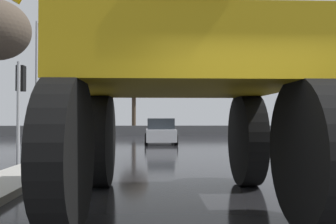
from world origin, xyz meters
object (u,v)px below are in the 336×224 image
object	(u,v)px
sedan_ahead	(160,132)
bare_tree_far_center	(134,86)
traffic_signal_near_right	(314,87)
streetlight_far_right	(315,64)
traffic_signal_near_left	(20,90)
traffic_signal_far_left	(109,108)
bare_tree_right	(315,69)
streetlight_far_left	(39,74)
oversize_sprayer	(180,75)

from	to	relation	value
sedan_ahead	bare_tree_far_center	size ratio (longest dim) A/B	0.66
traffic_signal_near_right	bare_tree_far_center	distance (m)	26.11
streetlight_far_right	bare_tree_far_center	distance (m)	18.61
traffic_signal_near_left	traffic_signal_near_right	size ratio (longest dim) A/B	0.95
bare_tree_far_center	streetlight_far_right	bearing A→B (deg)	-48.72
traffic_signal_far_left	bare_tree_far_center	bearing A→B (deg)	74.48
traffic_signal_near_right	bare_tree_right	size ratio (longest dim) A/B	0.52
sedan_ahead	traffic_signal_near_left	bearing A→B (deg)	153.75
sedan_ahead	streetlight_far_right	size ratio (longest dim) A/B	0.45
traffic_signal_near_right	streetlight_far_left	world-z (taller)	streetlight_far_left
traffic_signal_near_right	traffic_signal_far_left	distance (m)	20.68
sedan_ahead	bare_tree_right	world-z (taller)	bare_tree_right
streetlight_far_left	streetlight_far_right	bearing A→B (deg)	-6.96
sedan_ahead	bare_tree_right	xyz separation A→B (m)	(12.12, 5.50, 4.68)
traffic_signal_near_left	bare_tree_right	distance (m)	23.18
oversize_sprayer	streetlight_far_left	bearing A→B (deg)	23.48
oversize_sprayer	traffic_signal_far_left	world-z (taller)	oversize_sprayer
oversize_sprayer	traffic_signal_near_left	distance (m)	7.53
oversize_sprayer	traffic_signal_near_left	xyz separation A→B (m)	(-4.75, 5.84, 0.19)
traffic_signal_near_right	streetlight_far_right	distance (m)	12.38
traffic_signal_near_left	streetlight_far_right	xyz separation A→B (m)	(14.90, 11.00, 2.61)
oversize_sprayer	bare_tree_far_center	bearing A→B (deg)	4.42
oversize_sprayer	traffic_signal_far_left	size ratio (longest dim) A/B	1.59
traffic_signal_near_left	traffic_signal_far_left	xyz separation A→B (m)	(0.86, 18.64, 0.01)
oversize_sprayer	sedan_ahead	xyz separation A→B (m)	(0.12, 15.83, -1.50)
streetlight_far_left	oversize_sprayer	bearing A→B (deg)	-67.00
traffic_signal_near_left	streetlight_far_right	world-z (taller)	streetlight_far_right
streetlight_far_left	bare_tree_right	bearing A→B (deg)	6.32
traffic_signal_far_left	oversize_sprayer	bearing A→B (deg)	-80.97
traffic_signal_near_left	bare_tree_far_center	bearing A→B (deg)	84.02
streetlight_far_left	bare_tree_far_center	bearing A→B (deg)	63.09
bare_tree_right	streetlight_far_right	bearing A→B (deg)	-115.05
streetlight_far_left	traffic_signal_near_right	bearing A→B (deg)	-45.17
traffic_signal_near_right	bare_tree_far_center	xyz separation A→B (m)	(-7.19, 24.99, 2.31)
traffic_signal_near_right	sedan_ahead	bearing A→B (deg)	116.30
sedan_ahead	traffic_signal_near_right	xyz separation A→B (m)	(4.94, -9.99, 1.83)
traffic_signal_near_right	bare_tree_far_center	bearing A→B (deg)	106.05
oversize_sprayer	traffic_signal_far_left	distance (m)	24.79
streetlight_far_right	bare_tree_right	bearing A→B (deg)	64.95
oversize_sprayer	streetlight_far_right	distance (m)	19.86
traffic_signal_far_left	traffic_signal_near_left	bearing A→B (deg)	-92.63
traffic_signal_near_right	streetlight_far_right	world-z (taller)	streetlight_far_right
sedan_ahead	oversize_sprayer	bearing A→B (deg)	179.30
traffic_signal_near_left	streetlight_far_left	size ratio (longest dim) A/B	0.40
sedan_ahead	streetlight_far_right	xyz separation A→B (m)	(10.03, 1.02, 4.31)
traffic_signal_far_left	bare_tree_right	bearing A→B (deg)	-11.06
traffic_signal_near_left	bare_tree_right	bearing A→B (deg)	42.34
oversize_sprayer	streetlight_far_right	bearing A→B (deg)	-30.59
traffic_signal_near_right	bare_tree_right	xyz separation A→B (m)	(7.18, 15.49, 2.84)
traffic_signal_far_left	streetlight_far_left	xyz separation A→B (m)	(-4.20, -5.41, 2.13)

